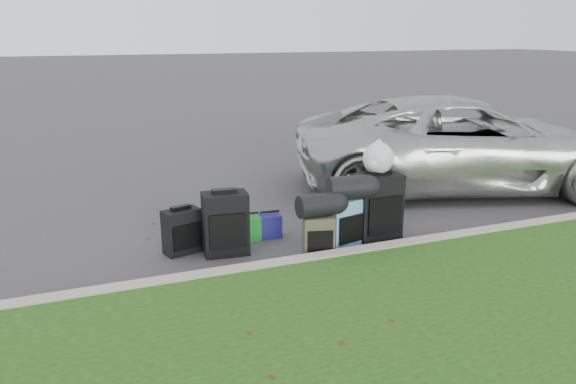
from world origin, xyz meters
name	(u,v)px	position (x,y,z in m)	size (l,w,h in m)	color
ground	(301,236)	(0.00, 0.00, 0.00)	(120.00, 120.00, 0.00)	#383535
curb	(335,258)	(0.00, -1.00, 0.07)	(120.00, 0.18, 0.15)	#9E937F
suv	(462,143)	(3.40, 1.16, 0.77)	(2.54, 5.52, 1.53)	#B7B7B2
suitcase_small_black	(182,231)	(-1.54, 0.00, 0.27)	(0.43, 0.24, 0.54)	black
suitcase_large_black_left	(226,224)	(-1.06, -0.23, 0.38)	(0.52, 0.31, 0.75)	black
suitcase_olive	(319,236)	(-0.07, -0.70, 0.25)	(0.36, 0.22, 0.49)	#393524
suitcase_teal	(343,224)	(0.32, -0.56, 0.31)	(0.43, 0.26, 0.62)	teal
suitcase_large_black_right	(377,208)	(0.83, -0.50, 0.43)	(0.57, 0.34, 0.86)	black
tote_green	(249,228)	(-0.67, 0.12, 0.15)	(0.27, 0.22, 0.31)	#1D8327
tote_navy	(270,226)	(-0.39, 0.11, 0.15)	(0.28, 0.22, 0.30)	navy
duffel_left	(319,205)	(-0.06, -0.68, 0.62)	(0.27, 0.27, 0.50)	black
duffel_right	(350,188)	(0.39, -0.57, 0.76)	(0.29, 0.29, 0.51)	black
trash_bag	(378,158)	(0.84, -0.44, 1.05)	(0.39, 0.39, 0.39)	white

